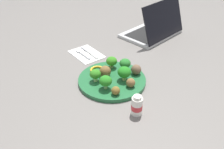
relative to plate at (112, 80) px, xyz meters
The scene contains 17 objects.
ground_plane 0.01m from the plate, ahead, with size 4.00×4.00×0.00m, color slate.
plate is the anchor object (origin of this frame).
broccoli_floret_far_rim 0.08m from the plate, 125.80° to the left, with size 0.05×0.05×0.06m.
broccoli_floret_center 0.10m from the plate, 72.17° to the right, with size 0.05×0.05×0.05m.
broccoli_floret_front_right 0.07m from the plate, 133.27° to the right, with size 0.05×0.05×0.06m.
broccoli_floret_back_right 0.08m from the plate, 70.38° to the left, with size 0.05×0.05×0.05m.
broccoli_floret_near_rim 0.10m from the plate, 33.16° to the right, with size 0.05×0.05×0.05m.
meatball_center 0.11m from the plate, 153.14° to the left, with size 0.03×0.03×0.03m, color brown.
meatball_mid_right 0.05m from the plate, 24.19° to the left, with size 0.05×0.05×0.05m, color brown.
meatball_front_left 0.10m from the plate, 161.20° to the right, with size 0.04×0.04×0.04m, color brown.
meatball_far_rim 0.11m from the plate, 104.96° to the right, with size 0.04×0.04×0.04m, color brown.
pepper_ring_front_left 0.09m from the plate, 12.70° to the left, with size 0.06×0.06×0.01m, color gold.
napkin 0.27m from the plate, ahead, with size 0.17×0.12×0.01m, color white.
fork 0.27m from the plate, ahead, with size 0.12×0.02×0.01m.
knife 0.28m from the plate, ahead, with size 0.15×0.02×0.01m.
yogurt_bottle 0.21m from the plate, 169.54° to the left, with size 0.04×0.04×0.08m.
laptop 0.52m from the plate, 61.82° to the right, with size 0.28×0.36×0.21m.
Camera 1 is at (-0.69, 0.47, 0.59)m, focal length 39.20 mm.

